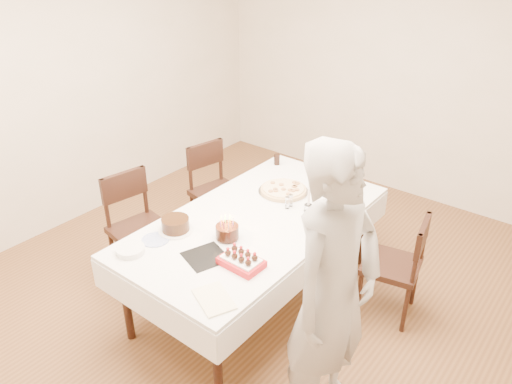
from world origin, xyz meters
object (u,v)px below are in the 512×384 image
Objects in this scene: taper_candle at (309,194)px; pizza_white at (283,190)px; dining_table at (256,259)px; chair_right_savory at (391,265)px; chair_left_dessert at (141,231)px; layer_cake at (176,225)px; cola_glass at (277,159)px; pizza_pepperoni at (339,185)px; strawberry_box at (241,261)px; chair_left_savory at (219,194)px; person at (333,295)px; birthday_cake at (227,228)px; pasta_bowl at (345,197)px.

pizza_white is at bearing 158.18° from taper_candle.
dining_table is 2.45× the size of chair_right_savory.
dining_table is at bearing -146.89° from chair_left_dessert.
dining_table is 0.74m from layer_cake.
pizza_white is at bearing -47.95° from cola_glass.
layer_cake is at bearing -85.80° from cola_glass.
pizza_pepperoni is (-0.67, 0.32, 0.34)m from chair_right_savory.
dining_table is 7.55× the size of strawberry_box.
dining_table is 0.62m from pizza_white.
pizza_pepperoni is 1.25× the size of taper_candle.
chair_left_savory is 3.11× the size of taper_candle.
dining_table is at bearing 54.76° from layer_cake.
taper_candle is at bearing -88.79° from pizza_pepperoni.
chair_left_dessert is (-1.81, -0.90, 0.04)m from chair_right_savory.
taper_candle is (-0.66, -0.17, 0.46)m from chair_right_savory.
pizza_pepperoni is (-0.77, 1.42, -0.14)m from person.
taper_candle reaches higher than birthday_cake.
birthday_cake is (-0.24, -0.68, -0.06)m from taper_candle.
chair_left_dessert is 3.18× the size of taper_candle.
chair_left_savory is at bearing 135.63° from birthday_cake.
cola_glass is 0.35× the size of strawberry_box.
pizza_white is (-1.09, 1.06, -0.14)m from person.
taper_candle is (-0.76, 0.93, -0.01)m from person.
chair_right_savory is at bearing -14.47° from pasta_bowl.
pizza_white is at bearing 52.30° from person.
pizza_pepperoni is 1.45m from layer_cake.
person is 1.20m from taper_candle.
cola_glass is at bearing 117.93° from strawberry_box.
cola_glass is (-0.69, 0.05, 0.03)m from pizza_pepperoni.
chair_left_dessert reaches higher than birthday_cake.
birthday_cake is at bearing -100.90° from pizza_pepperoni.
chair_left_dessert is at bearing -156.41° from dining_table.
chair_left_savory is 4.31× the size of pasta_bowl.
chair_left_dessert reaches higher than chair_left_savory.
taper_candle is 1.03m from layer_cake.
strawberry_box is (0.29, -0.52, 0.41)m from dining_table.
chair_left_dessert is 3.36× the size of strawberry_box.
strawberry_box reaches higher than pizza_pepperoni.
cola_glass is at bearing -99.96° from chair_left_dessert.
taper_candle reaches higher than layer_cake.
taper_candle is 2.99× the size of cola_glass.
cola_glass is at bearing 132.05° from pizza_white.
chair_left_dessert reaches higher than pizza_white.
dining_table is 13.12× the size of birthday_cake.
dining_table is at bearing -121.88° from pasta_bowl.
person reaches higher than birthday_cake.
birthday_cake reaches higher than strawberry_box.
pasta_bowl is 0.72× the size of taper_candle.
person reaches higher than cola_glass.
layer_cake reaches higher than cola_glass.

